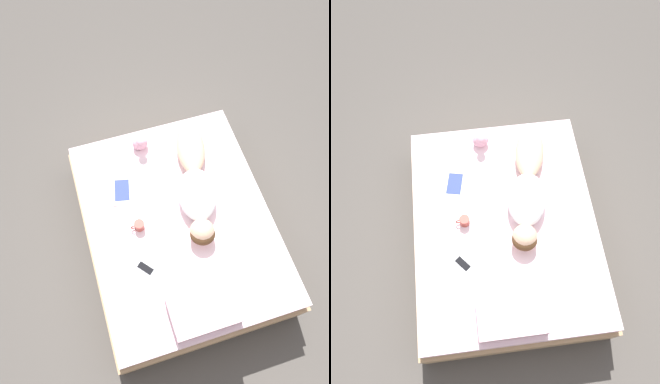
% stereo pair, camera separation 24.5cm
% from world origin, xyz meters
% --- Properties ---
extents(ground_plane, '(12.00, 12.00, 0.00)m').
position_xyz_m(ground_plane, '(0.00, 0.00, 0.00)').
color(ground_plane, '#4C4742').
extents(bed, '(1.62, 2.04, 0.51)m').
position_xyz_m(bed, '(0.00, 0.00, 0.25)').
color(bed, tan).
rests_on(bed, ground_plane).
extents(person, '(0.50, 1.23, 0.21)m').
position_xyz_m(person, '(-0.23, -0.23, 0.61)').
color(person, '#DBB28E').
rests_on(person, bed).
extents(open_magazine, '(0.45, 0.38, 0.01)m').
position_xyz_m(open_magazine, '(0.31, -0.39, 0.51)').
color(open_magazine, silver).
rests_on(open_magazine, bed).
extents(coffee_mug, '(0.12, 0.08, 0.09)m').
position_xyz_m(coffee_mug, '(0.35, -0.03, 0.56)').
color(coffee_mug, '#993D33').
rests_on(coffee_mug, bed).
extents(cell_phone, '(0.16, 0.17, 0.01)m').
position_xyz_m(cell_phone, '(0.39, 0.33, 0.52)').
color(cell_phone, silver).
rests_on(cell_phone, bed).
extents(plush_toy, '(0.15, 0.16, 0.19)m').
position_xyz_m(plush_toy, '(0.12, -0.80, 0.59)').
color(plush_toy, '#DB9EB2').
rests_on(plush_toy, bed).
extents(pillow, '(0.52, 0.34, 0.14)m').
position_xyz_m(pillow, '(0.06, 0.78, 0.58)').
color(pillow, beige).
rests_on(pillow, bed).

